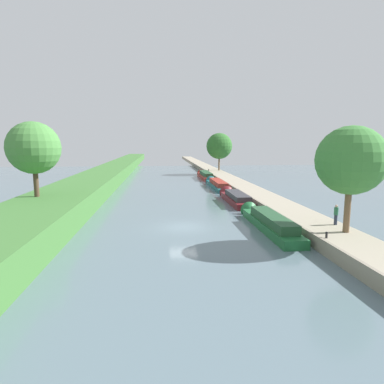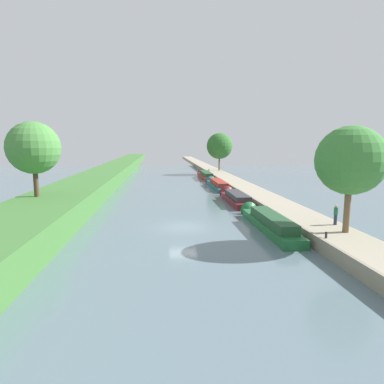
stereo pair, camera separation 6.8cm
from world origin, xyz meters
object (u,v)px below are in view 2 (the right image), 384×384
Objects in this scene: mooring_bollard_far at (209,170)px; narrowboat_teal at (217,184)px; narrowboat_green at (268,222)px; narrowboat_red at (205,175)px; mooring_bollard_near at (326,235)px; person_walking at (336,214)px; narrowboat_maroon at (235,198)px.

narrowboat_teal is at bearing -94.77° from mooring_bollard_far.
narrowboat_green is 41.78m from narrowboat_red.
narrowboat_red is at bearing -104.84° from mooring_bollard_far.
narrowboat_teal is 31.49× the size of mooring_bollard_near.
narrowboat_red reaches higher than narrowboat_green.
narrowboat_green is 7.65× the size of person_walking.
person_walking reaches higher than narrowboat_maroon.
narrowboat_teal is at bearing 92.97° from mooring_bollard_near.
narrowboat_red is 48.51m from mooring_bollard_near.
person_walking is 3.69× the size of mooring_bollard_near.
narrowboat_teal is at bearing 89.43° from narrowboat_maroon.
person_walking is 51.83m from mooring_bollard_far.
narrowboat_red is at bearing 89.79° from narrowboat_green.
mooring_bollard_near is (-2.65, -3.56, -0.65)m from person_walking.
narrowboat_green is 0.89× the size of narrowboat_red.
narrowboat_green reaches higher than narrowboat_teal.
mooring_bollard_near is 55.32m from mooring_bollard_far.
narrowboat_maroon is 24.84× the size of mooring_bollard_near.
narrowboat_maroon is 28.54m from narrowboat_red.
narrowboat_green is 0.90× the size of narrowboat_teal.
narrowboat_red is 8.56× the size of person_walking.
narrowboat_green is at bearing -90.24° from narrowboat_maroon.
narrowboat_maroon is at bearing 89.76° from narrowboat_green.
mooring_bollard_near is (1.97, -6.69, 0.61)m from narrowboat_green.
mooring_bollard_far is at bearing 87.68° from narrowboat_green.
narrowboat_maroon is 14.18m from narrowboat_teal.
narrowboat_green is at bearing 145.83° from person_walking.
narrowboat_green is 27.43m from narrowboat_teal.
narrowboat_red is at bearing 89.80° from narrowboat_maroon.
narrowboat_red is 45.16m from person_walking.
person_walking is at bearing 53.28° from mooring_bollard_near.
narrowboat_maroon is (0.05, 13.24, -0.05)m from narrowboat_green.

